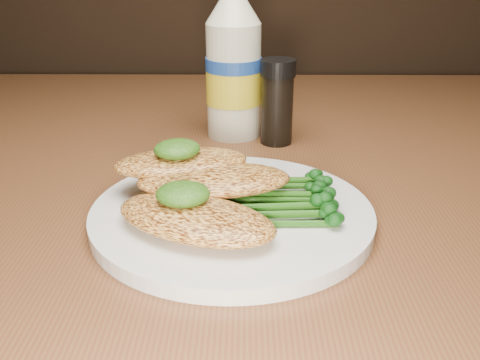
{
  "coord_description": "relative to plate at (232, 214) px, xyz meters",
  "views": [
    {
      "loc": [
        -0.03,
        0.41,
        0.99
      ],
      "look_at": [
        -0.03,
        0.87,
        0.79
      ],
      "focal_mm": 41.43,
      "sensor_mm": 36.0,
      "label": 1
    }
  ],
  "objects": [
    {
      "name": "plate",
      "position": [
        0.0,
        0.0,
        0.0
      ],
      "size": [
        0.26,
        0.26,
        0.01
      ],
      "primitive_type": "cylinder",
      "color": "silver",
      "rests_on": "dining_table"
    },
    {
      "name": "chicken_back",
      "position": [
        -0.05,
        0.04,
        0.03
      ],
      "size": [
        0.14,
        0.09,
        0.02
      ],
      "primitive_type": "ellipsoid",
      "rotation": [
        0.0,
        0.0,
        0.22
      ],
      "color": "#E8A449",
      "rests_on": "plate"
    },
    {
      "name": "chicken_mid",
      "position": [
        -0.02,
        0.02,
        0.03
      ],
      "size": [
        0.15,
        0.09,
        0.02
      ],
      "primitive_type": "ellipsoid",
      "rotation": [
        0.0,
        0.0,
        0.1
      ],
      "color": "#E8A449",
      "rests_on": "plate"
    },
    {
      "name": "broccolini_bundle",
      "position": [
        0.04,
        0.0,
        0.02
      ],
      "size": [
        0.13,
        0.11,
        0.02
      ],
      "primitive_type": null,
      "rotation": [
        0.0,
        0.0,
        0.11
      ],
      "color": "#1F5011",
      "rests_on": "plate"
    },
    {
      "name": "pesto_back",
      "position": [
        -0.05,
        0.04,
        0.05
      ],
      "size": [
        0.05,
        0.05,
        0.02
      ],
      "primitive_type": "ellipsoid",
      "rotation": [
        0.0,
        0.0,
        0.31
      ],
      "color": "black",
      "rests_on": "chicken_back"
    },
    {
      "name": "pesto_front",
      "position": [
        -0.04,
        -0.03,
        0.04
      ],
      "size": [
        0.05,
        0.05,
        0.02
      ],
      "primitive_type": "ellipsoid",
      "rotation": [
        0.0,
        0.0,
        -0.07
      ],
      "color": "black",
      "rests_on": "chicken_front"
    },
    {
      "name": "pepper_grinder",
      "position": [
        0.05,
        0.21,
        0.05
      ],
      "size": [
        0.06,
        0.06,
        0.1
      ],
      "primitive_type": null,
      "rotation": [
        0.0,
        0.0,
        -0.43
      ],
      "color": "black",
      "rests_on": "dining_table"
    },
    {
      "name": "chicken_front",
      "position": [
        -0.03,
        -0.04,
        0.02
      ],
      "size": [
        0.16,
        0.13,
        0.02
      ],
      "primitive_type": "ellipsoid",
      "rotation": [
        0.0,
        0.0,
        -0.44
      ],
      "color": "#E8A449",
      "rests_on": "plate"
    },
    {
      "name": "mayo_bottle",
      "position": [
        -0.0,
        0.24,
        0.09
      ],
      "size": [
        0.09,
        0.09,
        0.2
      ],
      "primitive_type": null,
      "rotation": [
        0.0,
        0.0,
        0.24
      ],
      "color": "beige",
      "rests_on": "dining_table"
    }
  ]
}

